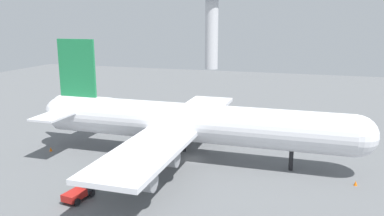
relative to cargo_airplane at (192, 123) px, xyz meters
The scene contains 7 objects.
ground_plane 6.52m from the cargo_airplane, ahead, with size 234.17×234.17×0.00m, color slate.
cargo_airplane is the anchor object (origin of this frame).
catering_truck 24.53m from the cargo_airplane, 149.22° to the left, with size 3.44×4.10×2.02m.
maintenance_van 22.16m from the cargo_airplane, 117.65° to the right, with size 3.00×4.96×2.58m.
safety_cone_nose 27.33m from the cargo_airplane, ahead, with size 0.53×0.53×0.75m, color orange.
safety_cone_tail 27.24m from the cargo_airplane, behind, with size 0.54×0.54×0.77m, color orange.
control_tower 126.99m from the cargo_airplane, 102.88° to the left, with size 11.90×11.90×37.42m.
Camera 1 is at (19.14, -61.85, 24.09)m, focal length 36.59 mm.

